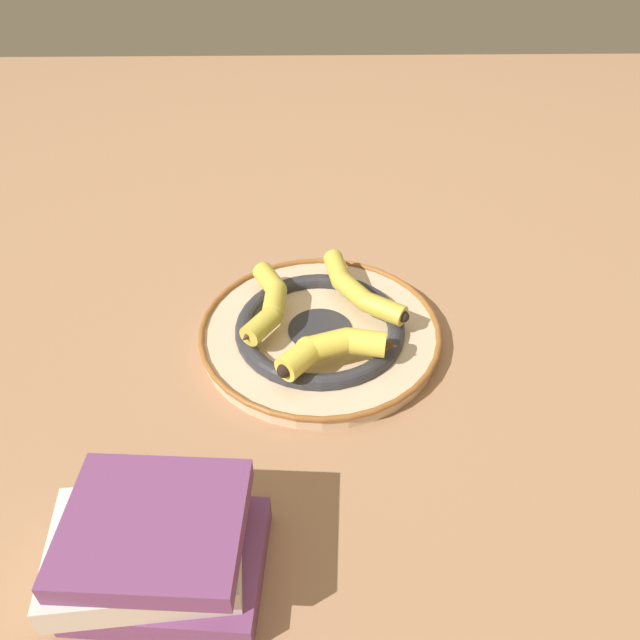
% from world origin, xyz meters
% --- Properties ---
extents(ground_plane, '(2.80, 2.80, 0.00)m').
position_xyz_m(ground_plane, '(0.00, 0.00, 0.00)').
color(ground_plane, '#A87A56').
extents(decorative_bowl, '(0.37, 0.37, 0.04)m').
position_xyz_m(decorative_bowl, '(-0.02, -0.03, 0.02)').
color(decorative_bowl, beige).
rests_on(decorative_bowl, ground_plane).
extents(banana_a, '(0.13, 0.19, 0.03)m').
position_xyz_m(banana_a, '(-0.08, -0.09, 0.05)').
color(banana_a, gold).
rests_on(banana_a, decorative_bowl).
extents(banana_b, '(0.18, 0.09, 0.04)m').
position_xyz_m(banana_b, '(-0.04, 0.05, 0.06)').
color(banana_b, yellow).
rests_on(banana_b, decorative_bowl).
extents(banana_c, '(0.07, 0.19, 0.03)m').
position_xyz_m(banana_c, '(0.06, -0.05, 0.06)').
color(banana_c, gold).
rests_on(banana_c, decorative_bowl).
extents(book_stack, '(0.23, 0.17, 0.11)m').
position_xyz_m(book_stack, '(0.16, 0.35, 0.05)').
color(book_stack, '#753D70').
rests_on(book_stack, ground_plane).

